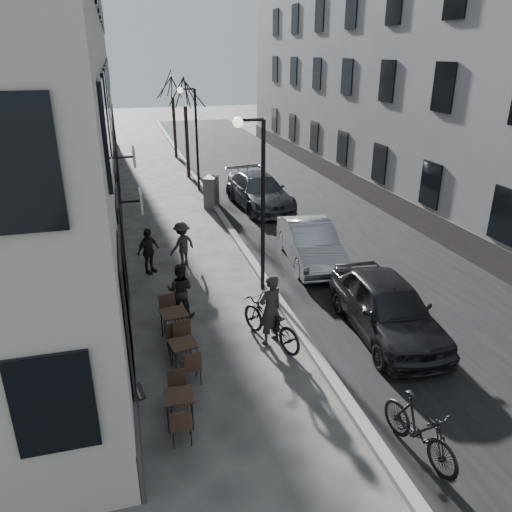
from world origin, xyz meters
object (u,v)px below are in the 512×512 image
streetlamp_near (257,187)px  sign_board (132,377)px  pedestrian_far (148,251)px  bistro_set_c (174,323)px  moped (420,428)px  car_near (387,307)px  bistro_set_b (184,354)px  streetlamp_far (193,128)px  car_far (259,191)px  utility_cabinet (211,192)px  pedestrian_mid (182,244)px  bistro_set_a (179,406)px  car_mid (310,243)px  bicycle (270,322)px  pedestrian_near (180,290)px  tree_near (184,92)px  tree_far (172,85)px

streetlamp_near → sign_board: 6.26m
sign_board → pedestrian_far: bearing=72.9°
bistro_set_c → moped: (3.72, -4.97, 0.08)m
car_near → pedestrian_far: bearing=139.4°
bistro_set_b → pedestrian_far: size_ratio=0.96×
car_near → streetlamp_far: bearing=103.0°
car_far → sign_board: bearing=-121.2°
utility_cabinet → pedestrian_mid: size_ratio=0.92×
bistro_set_a → pedestrian_mid: (1.08, 7.71, 0.35)m
pedestrian_far → car_near: (5.51, -5.40, -0.00)m
bistro_set_c → car_far: 11.68m
car_mid → car_far: 6.77m
streetlamp_far → bicycle: 15.17m
streetlamp_near → pedestrian_near: 3.55m
streetlamp_near → car_near: 4.78m
car_far → car_mid: bearing=-95.3°
bicycle → tree_near: bearing=-114.2°
sign_board → car_mid: size_ratio=0.24×
tree_near → car_near: (2.40, -18.30, -3.91)m
car_near → pedestrian_near: bearing=158.6°
streetlamp_near → streetlamp_far: same height
bicycle → pedestrian_far: bearing=-85.4°
bicycle → tree_far: bearing=-113.7°
tree_far → car_mid: tree_far is taller
streetlamp_near → sign_board: (-3.84, -4.11, -2.75)m
pedestrian_near → car_near: size_ratio=0.34×
tree_far → pedestrian_far: 19.55m
sign_board → moped: size_ratio=0.55×
pedestrian_near → pedestrian_mid: pedestrian_mid is taller
streetlamp_near → car_near: bearing=-53.2°
bicycle → car_mid: size_ratio=0.50×
bistro_set_a → car_mid: 8.64m
streetlamp_near → bistro_set_a: bearing=-119.5°
car_mid → bistro_set_a: bearing=-121.7°
tree_near → bistro_set_c: tree_near is taller
pedestrian_near → pedestrian_far: bearing=-57.2°
car_near → car_mid: bearing=96.1°
pedestrian_near → sign_board: bearing=86.6°
streetlamp_near → bistro_set_c: streetlamp_near is taller
bistro_set_c → moped: size_ratio=0.86×
streetlamp_far → pedestrian_near: 13.44m
streetlamp_near → bistro_set_c: bearing=-141.0°
pedestrian_far → moped: pedestrian_far is taller
bistro_set_a → sign_board: bearing=128.7°
car_near → tree_near: bearing=101.3°
utility_cabinet → bicycle: size_ratio=0.66×
tree_near → pedestrian_far: tree_near is taller
bistro_set_a → pedestrian_mid: size_ratio=0.90×
tree_near → pedestrian_mid: bearing=-99.0°
tree_far → bicycle: (-0.55, -23.94, -4.11)m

